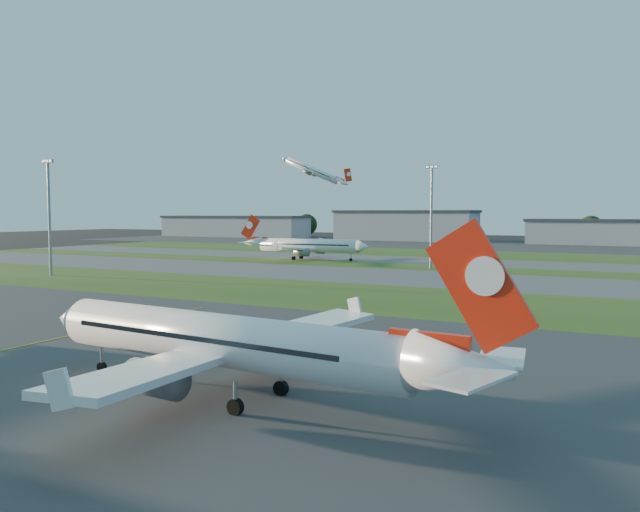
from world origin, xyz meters
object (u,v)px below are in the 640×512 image
Objects in this scene: light_mast_west at (49,209)px; light_mast_centre at (431,209)px; airliner_parked at (224,342)px; airliner_taxiing at (307,246)px.

light_mast_centre is (70.00, 56.00, 0.00)m from light_mast_west.
airliner_parked is 1.52× the size of light_mast_west.
airliner_taxiing is at bearing 165.43° from light_mast_centre.
airliner_taxiing is 1.49× the size of light_mast_west.
light_mast_west is at bearing 62.16° from airliner_taxiing.
light_mast_west is 89.64m from light_mast_centre.
light_mast_west is at bearing -141.34° from light_mast_centre.
light_mast_west reaches higher than airliner_taxiing.
airliner_taxiing is at bearing 120.32° from airliner_parked.
light_mast_west is (-28.74, -66.73, 10.60)m from airliner_taxiing.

